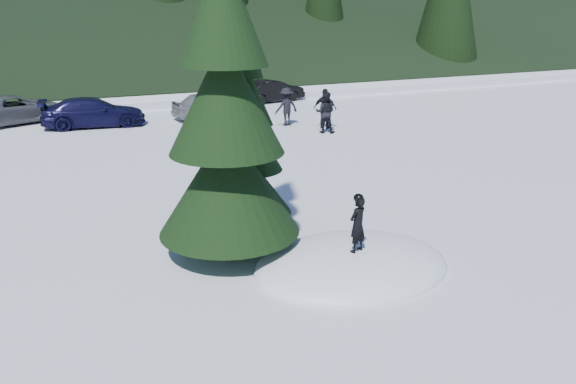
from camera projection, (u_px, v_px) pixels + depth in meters
name	position (u px, v px, depth m)	size (l,w,h in m)	color
ground	(352.00, 267.00, 12.40)	(200.00, 200.00, 0.00)	white
snow_mound	(352.00, 267.00, 12.40)	(4.48, 3.52, 0.96)	white
spruce_tall	(226.00, 112.00, 12.05)	(3.20, 3.20, 8.60)	#311D10
spruce_short	(248.00, 148.00, 14.03)	(2.20, 2.20, 5.37)	#311D10
child_skier	(357.00, 225.00, 11.84)	(0.45, 0.29, 1.23)	black
adult_0	(325.00, 112.00, 25.46)	(0.91, 0.71, 1.87)	black
adult_1	(325.00, 109.00, 26.40)	(1.10, 0.46, 1.87)	black
adult_2	(286.00, 107.00, 27.05)	(1.18, 0.68, 1.83)	black
car_2	(15.00, 109.00, 27.62)	(2.34, 5.07, 1.41)	#52555A
car_3	(94.00, 112.00, 26.87)	(1.94, 4.78, 1.39)	black
car_4	(212.00, 105.00, 28.90)	(1.64, 4.08, 1.39)	gray
car_5	(272.00, 91.00, 34.08)	(1.41, 4.06, 1.34)	black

